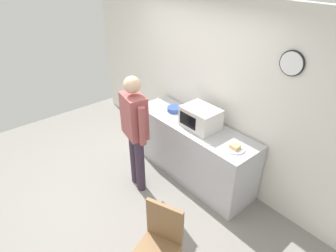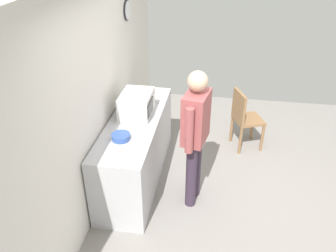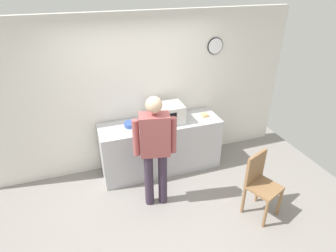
{
  "view_description": "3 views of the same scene",
  "coord_description": "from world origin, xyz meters",
  "px_view_note": "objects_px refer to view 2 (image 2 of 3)",
  "views": [
    {
      "loc": [
        2.73,
        -1.33,
        2.97
      ],
      "look_at": [
        0.23,
        0.77,
        1.02
      ],
      "focal_mm": 30.48,
      "sensor_mm": 36.0,
      "label": 1
    },
    {
      "loc": [
        -3.37,
        0.21,
        3.02
      ],
      "look_at": [
        0.01,
        0.75,
        1.01
      ],
      "focal_mm": 36.68,
      "sensor_mm": 36.0,
      "label": 2
    },
    {
      "loc": [
        -0.96,
        -2.74,
        3.1
      ],
      "look_at": [
        0.24,
        0.75,
        1.1
      ],
      "focal_mm": 30.63,
      "sensor_mm": 36.0,
      "label": 3
    }
  ],
  "objects_px": {
    "salad_bowl": "(121,137)",
    "wooden_chair": "(244,117)",
    "fork_utensil": "(134,143)",
    "microwave": "(137,104)",
    "sandwich_plate": "(151,92)",
    "spoon_utensil": "(160,103)",
    "person_standing": "(195,131)"
  },
  "relations": [
    {
      "from": "fork_utensil",
      "to": "spoon_utensil",
      "type": "bearing_deg",
      "value": -6.19
    },
    {
      "from": "fork_utensil",
      "to": "person_standing",
      "type": "bearing_deg",
      "value": -72.49
    },
    {
      "from": "wooden_chair",
      "to": "salad_bowl",
      "type": "bearing_deg",
      "value": 135.09
    },
    {
      "from": "fork_utensil",
      "to": "spoon_utensil",
      "type": "relative_size",
      "value": 1.0
    },
    {
      "from": "salad_bowl",
      "to": "fork_utensil",
      "type": "xyz_separation_m",
      "value": [
        -0.06,
        -0.16,
        -0.03
      ]
    },
    {
      "from": "microwave",
      "to": "salad_bowl",
      "type": "relative_size",
      "value": 2.32
    },
    {
      "from": "fork_utensil",
      "to": "wooden_chair",
      "type": "distance_m",
      "value": 2.05
    },
    {
      "from": "salad_bowl",
      "to": "sandwich_plate",
      "type": "bearing_deg",
      "value": -4.07
    },
    {
      "from": "fork_utensil",
      "to": "person_standing",
      "type": "height_order",
      "value": "person_standing"
    },
    {
      "from": "sandwich_plate",
      "to": "fork_utensil",
      "type": "distance_m",
      "value": 1.31
    },
    {
      "from": "spoon_utensil",
      "to": "wooden_chair",
      "type": "height_order",
      "value": "wooden_chair"
    },
    {
      "from": "microwave",
      "to": "sandwich_plate",
      "type": "distance_m",
      "value": 0.66
    },
    {
      "from": "fork_utensil",
      "to": "person_standing",
      "type": "distance_m",
      "value": 0.71
    },
    {
      "from": "sandwich_plate",
      "to": "salad_bowl",
      "type": "relative_size",
      "value": 1.16
    },
    {
      "from": "person_standing",
      "to": "fork_utensil",
      "type": "bearing_deg",
      "value": 107.51
    },
    {
      "from": "person_standing",
      "to": "wooden_chair",
      "type": "xyz_separation_m",
      "value": [
        1.32,
        -0.64,
        -0.49
      ]
    },
    {
      "from": "microwave",
      "to": "sandwich_plate",
      "type": "xyz_separation_m",
      "value": [
        0.65,
        -0.05,
        -0.13
      ]
    },
    {
      "from": "salad_bowl",
      "to": "person_standing",
      "type": "distance_m",
      "value": 0.85
    },
    {
      "from": "sandwich_plate",
      "to": "microwave",
      "type": "bearing_deg",
      "value": 175.87
    },
    {
      "from": "person_standing",
      "to": "sandwich_plate",
      "type": "bearing_deg",
      "value": 34.07
    },
    {
      "from": "microwave",
      "to": "person_standing",
      "type": "bearing_deg",
      "value": -119.56
    },
    {
      "from": "salad_bowl",
      "to": "spoon_utensil",
      "type": "xyz_separation_m",
      "value": [
        0.97,
        -0.28,
        -0.03
      ]
    },
    {
      "from": "spoon_utensil",
      "to": "wooden_chair",
      "type": "relative_size",
      "value": 0.18
    },
    {
      "from": "microwave",
      "to": "spoon_utensil",
      "type": "xyz_separation_m",
      "value": [
        0.37,
        -0.23,
        -0.15
      ]
    },
    {
      "from": "wooden_chair",
      "to": "sandwich_plate",
      "type": "bearing_deg",
      "value": 99.1
    },
    {
      "from": "fork_utensil",
      "to": "person_standing",
      "type": "xyz_separation_m",
      "value": [
        0.21,
        -0.67,
        0.1
      ]
    },
    {
      "from": "sandwich_plate",
      "to": "person_standing",
      "type": "height_order",
      "value": "person_standing"
    },
    {
      "from": "sandwich_plate",
      "to": "spoon_utensil",
      "type": "xyz_separation_m",
      "value": [
        -0.28,
        -0.19,
        -0.02
      ]
    },
    {
      "from": "sandwich_plate",
      "to": "wooden_chair",
      "type": "relative_size",
      "value": 0.27
    },
    {
      "from": "salad_bowl",
      "to": "wooden_chair",
      "type": "height_order",
      "value": "salad_bowl"
    },
    {
      "from": "person_standing",
      "to": "salad_bowl",
      "type": "bearing_deg",
      "value": 100.45
    },
    {
      "from": "microwave",
      "to": "spoon_utensil",
      "type": "distance_m",
      "value": 0.46
    }
  ]
}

